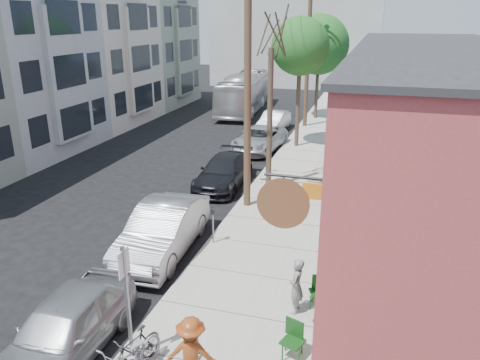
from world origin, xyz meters
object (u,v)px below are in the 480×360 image
(patio_chair_b, at_px, (293,341))
(car_4, at_px, (274,121))
(bus, at_px, (244,93))
(tree_leafy_mid, at_px, (300,47))
(parking_meter_near, at_px, (213,220))
(car_0, at_px, (65,328))
(parking_meter_far, at_px, (266,156))
(tree_leafy_far, at_px, (319,45))
(cyclist, at_px, (192,353))
(car_1, at_px, (163,230))
(patron_grey, at_px, (296,286))
(sign_post, at_px, (127,292))
(utility_pole_near, at_px, (246,75))
(tree_bare, at_px, (270,120))
(patio_chair_a, at_px, (319,293))
(car_3, at_px, (259,139))
(car_2, at_px, (224,172))
(parked_bike_a, at_px, (134,352))

(patio_chair_b, bearing_deg, car_4, 123.76)
(bus, bearing_deg, tree_leafy_mid, -63.02)
(parking_meter_near, xyz_separation_m, car_0, (-1.45, -6.10, -0.23))
(parking_meter_far, relative_size, car_0, 0.28)
(tree_leafy_far, height_order, cyclist, tree_leafy_far)
(car_1, bearing_deg, patron_grey, -27.98)
(car_4, bearing_deg, patron_grey, -72.00)
(sign_post, height_order, cyclist, sign_post)
(patron_grey, bearing_deg, car_4, -163.99)
(cyclist, xyz_separation_m, car_1, (-3.23, 5.45, -0.15))
(parking_meter_far, relative_size, utility_pole_near, 0.12)
(tree_leafy_far, xyz_separation_m, car_1, (-2.00, -22.53, -4.65))
(tree_leafy_mid, bearing_deg, cyclist, -86.41)
(sign_post, xyz_separation_m, tree_bare, (0.45, 11.82, 1.37))
(patio_chair_a, relative_size, cyclist, 0.53)
(patron_grey, height_order, car_1, patron_grey)
(cyclist, bearing_deg, car_4, -89.80)
(tree_bare, height_order, car_3, tree_bare)
(patron_grey, height_order, bus, bus)
(car_1, relative_size, car_3, 1.03)
(cyclist, distance_m, car_4, 23.72)
(tree_bare, distance_m, car_2, 3.28)
(parking_meter_near, relative_size, bus, 0.12)
(utility_pole_near, distance_m, tree_leafy_far, 18.07)
(parking_meter_far, height_order, patron_grey, patron_grey)
(patio_chair_b, height_order, car_4, car_4)
(patron_grey, bearing_deg, parking_meter_near, -130.67)
(tree_leafy_mid, distance_m, tree_leafy_far, 8.34)
(patio_chair_a, relative_size, bus, 0.08)
(parked_bike_a, bearing_deg, sign_post, 141.62)
(tree_bare, relative_size, patio_chair_a, 6.94)
(parking_meter_near, bearing_deg, tree_leafy_far, 88.54)
(car_3, bearing_deg, tree_bare, -66.94)
(tree_leafy_far, xyz_separation_m, parked_bike_a, (-0.14, -27.92, -4.84))
(parking_meter_far, relative_size, tree_bare, 0.20)
(bus, bearing_deg, car_3, -74.21)
(tree_leafy_far, relative_size, parked_bike_a, 4.57)
(utility_pole_near, relative_size, patron_grey, 6.55)
(sign_post, relative_size, tree_bare, 0.46)
(patron_grey, height_order, car_0, patron_grey)
(bus, bearing_deg, car_0, -86.43)
(car_0, height_order, car_2, car_0)
(parked_bike_a, height_order, car_3, car_3)
(tree_leafy_far, height_order, patio_chair_a, tree_leafy_far)
(patron_grey, bearing_deg, utility_pole_near, -152.19)
(parking_meter_far, bearing_deg, car_2, -127.87)
(patio_chair_a, distance_m, car_1, 5.71)
(tree_leafy_far, bearing_deg, patron_grey, -83.45)
(parked_bike_a, bearing_deg, car_0, -170.96)
(parking_meter_far, distance_m, car_1, 8.86)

